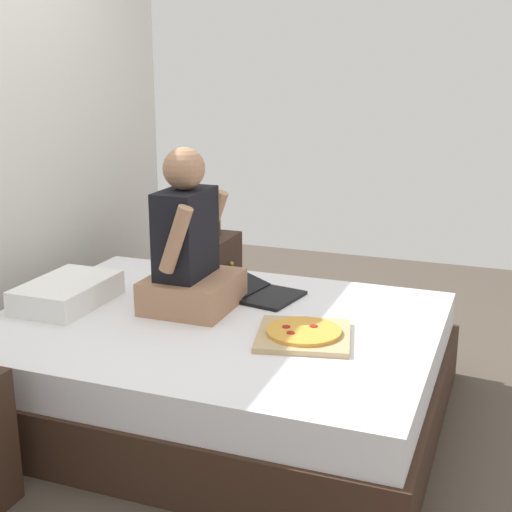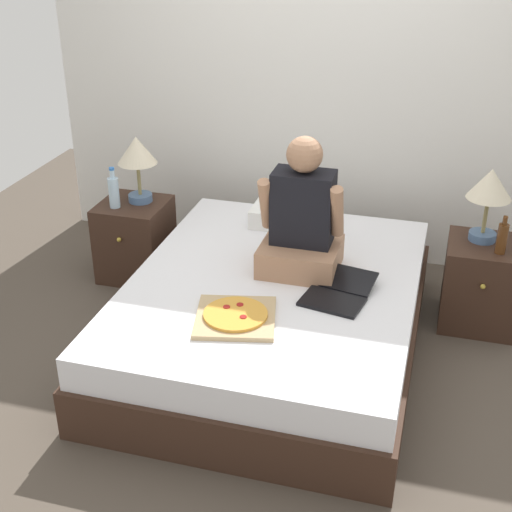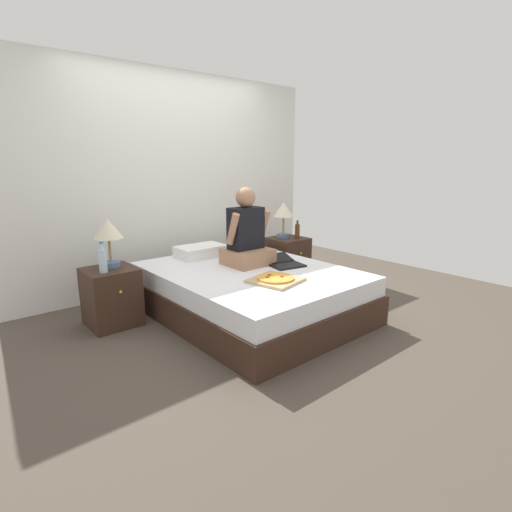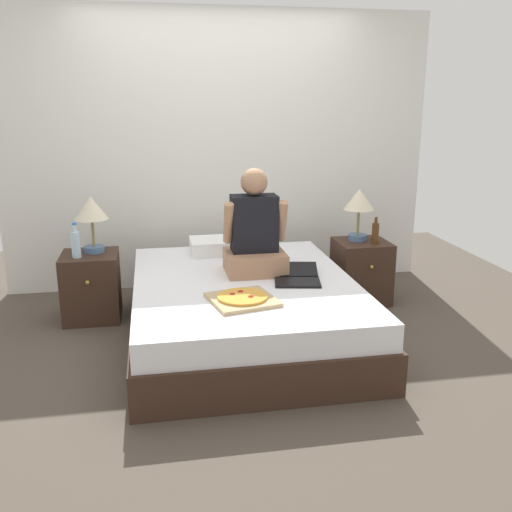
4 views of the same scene
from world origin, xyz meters
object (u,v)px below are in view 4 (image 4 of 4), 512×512
at_px(nightstand_left, 91,286).
at_px(lamp_on_right_nightstand, 359,203).
at_px(bed, 244,309).
at_px(water_bottle, 76,244).
at_px(nightstand_right, 361,271).
at_px(person_seated, 254,235).
at_px(laptop, 297,278).
at_px(pizza_box, 242,299).
at_px(lamp_on_left_nightstand, 91,212).
at_px(beer_bottle, 375,233).

height_order(nightstand_left, lamp_on_right_nightstand, lamp_on_right_nightstand).
height_order(bed, water_bottle, water_bottle).
distance_m(nightstand_right, lamp_on_right_nightstand, 0.60).
relative_size(nightstand_right, person_seated, 0.69).
xyz_separation_m(bed, nightstand_left, (-1.14, 0.63, 0.04)).
xyz_separation_m(laptop, pizza_box, (-0.46, -0.36, -0.00)).
distance_m(lamp_on_left_nightstand, laptop, 1.71).
relative_size(lamp_on_right_nightstand, laptop, 0.96).
bearing_deg(person_seated, water_bottle, 165.13).
height_order(nightstand_left, lamp_on_left_nightstand, lamp_on_left_nightstand).
distance_m(nightstand_left, laptop, 1.69).
height_order(bed, laptop, laptop).
bearing_deg(bed, nightstand_right, 28.76).
bearing_deg(lamp_on_left_nightstand, water_bottle, -130.60).
bearing_deg(laptop, nightstand_right, 43.28).
bearing_deg(nightstand_right, laptop, -136.72).
height_order(lamp_on_left_nightstand, pizza_box, lamp_on_left_nightstand).
bearing_deg(bed, beer_bottle, 23.50).
bearing_deg(nightstand_left, person_seated, -19.50).
height_order(lamp_on_right_nightstand, person_seated, person_seated).
relative_size(bed, laptop, 4.49).
height_order(bed, nightstand_left, nightstand_left).
bearing_deg(water_bottle, lamp_on_right_nightstand, 3.43).
xyz_separation_m(lamp_on_right_nightstand, laptop, (-0.74, -0.77, -0.38)).
bearing_deg(lamp_on_right_nightstand, water_bottle, -176.57).
bearing_deg(nightstand_left, water_bottle, -131.65).
distance_m(bed, beer_bottle, 1.38).
height_order(lamp_on_left_nightstand, lamp_on_right_nightstand, same).
xyz_separation_m(bed, water_bottle, (-1.22, 0.54, 0.42)).
bearing_deg(nightstand_left, bed, -28.76).
relative_size(lamp_on_left_nightstand, person_seated, 0.58).
height_order(nightstand_left, nightstand_right, same).
bearing_deg(beer_bottle, nightstand_left, 177.57).
height_order(lamp_on_right_nightstand, beer_bottle, lamp_on_right_nightstand).
xyz_separation_m(nightstand_left, lamp_on_right_nightstand, (2.25, 0.05, 0.60)).
distance_m(bed, nightstand_left, 1.30).
distance_m(lamp_on_right_nightstand, beer_bottle, 0.29).
bearing_deg(lamp_on_left_nightstand, pizza_box, -48.04).
xyz_separation_m(lamp_on_right_nightstand, pizza_box, (-1.19, -1.13, -0.39)).
xyz_separation_m(bed, lamp_on_left_nightstand, (-1.10, 0.68, 0.64)).
bearing_deg(water_bottle, lamp_on_left_nightstand, 49.40).
height_order(lamp_on_left_nightstand, nightstand_right, lamp_on_left_nightstand).
bearing_deg(beer_bottle, nightstand_right, 125.01).
height_order(bed, lamp_on_right_nightstand, lamp_on_right_nightstand).
bearing_deg(lamp_on_right_nightstand, pizza_box, -136.46).
xyz_separation_m(nightstand_right, beer_bottle, (0.07, -0.10, 0.37)).
distance_m(lamp_on_right_nightstand, person_seated, 1.12).
bearing_deg(pizza_box, bed, 79.84).
xyz_separation_m(lamp_on_left_nightstand, person_seated, (1.21, -0.49, -0.12)).
height_order(bed, beer_bottle, beer_bottle).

